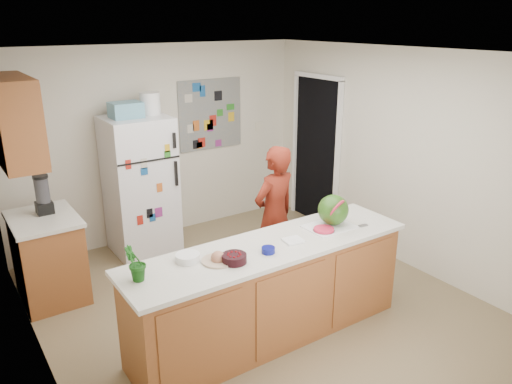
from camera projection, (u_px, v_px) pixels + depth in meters
floor at (257, 305)px, 5.13m from camera, size 4.00×4.50×0.02m
wall_back at (160, 143)px, 6.49m from camera, size 4.00×0.02×2.50m
wall_left at (31, 239)px, 3.66m from camera, size 0.02×4.50×2.50m
wall_right at (400, 158)px, 5.78m from camera, size 0.02×4.50×2.50m
ceiling at (257, 52)px, 4.30m from camera, size 4.00×4.50×0.02m
doorway at (316, 152)px, 6.98m from camera, size 0.03×0.85×2.04m
peninsula_base at (270, 294)px, 4.49m from camera, size 2.60×0.62×0.88m
peninsula_top at (270, 247)px, 4.34m from camera, size 2.68×0.70×0.04m
side_counter_base at (49, 259)px, 5.15m from camera, size 0.60×0.80×0.86m
side_counter_top at (43, 219)px, 5.01m from camera, size 0.64×0.84×0.04m
upper_cabinets at (13, 120)px, 4.56m from camera, size 0.35×1.00×0.80m
refrigerator at (140, 186)px, 6.09m from camera, size 0.75×0.70×1.70m
fridge_top_bin at (126, 110)px, 5.72m from camera, size 0.35×0.28×0.18m
photo_collage at (211, 115)px, 6.77m from camera, size 0.95×0.01×0.95m
person at (274, 215)px, 5.38m from camera, size 0.62×0.46×1.54m
blender_appliance at (43, 196)px, 5.04m from camera, size 0.14×0.14×0.38m
cutting_board at (329, 227)px, 4.70m from camera, size 0.45×0.33×0.01m
watermelon at (333, 210)px, 4.70m from camera, size 0.29×0.29×0.29m
watermelon_slice at (324, 229)px, 4.60m from camera, size 0.19×0.19×0.02m
cherry_bowl at (234, 258)px, 4.02m from camera, size 0.22×0.22×0.07m
white_bowl at (188, 258)px, 4.04m from camera, size 0.24×0.24×0.06m
cobalt_bowl at (268, 250)px, 4.18m from camera, size 0.13×0.13×0.05m
plate at (218, 261)px, 4.04m from camera, size 0.36×0.36×0.02m
paper_towel at (293, 240)px, 4.40m from camera, size 0.19×0.17×0.02m
keys at (363, 225)px, 4.73m from camera, size 0.09×0.05×0.01m
potted_plant at (135, 264)px, 3.69m from camera, size 0.19×0.17×0.29m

